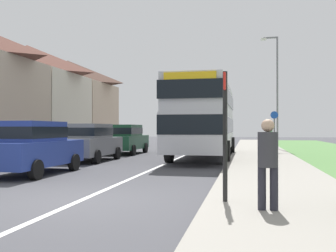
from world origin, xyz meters
name	(u,v)px	position (x,y,z in m)	size (l,w,h in m)	color
ground_plane	(80,201)	(0.00, 0.00, 0.00)	(120.00, 120.00, 0.00)	#424247
lane_marking_centre	(163,165)	(0.00, 8.00, 0.00)	(0.14, 60.00, 0.01)	silver
pavement_near_side	(271,171)	(4.20, 6.00, 0.06)	(3.20, 68.00, 0.12)	gray
double_decker_bus	(204,116)	(1.31, 11.76, 2.14)	(2.80, 10.26, 3.70)	#BCBCC1
parked_car_blue	(31,146)	(-3.54, 3.86, 0.95)	(2.01, 4.00, 1.74)	navy
parked_car_grey	(89,141)	(-3.72, 8.89, 0.94)	(2.00, 4.12, 1.72)	slate
parked_car_dark_green	(125,138)	(-3.62, 13.96, 0.94)	(1.88, 4.17, 1.73)	#19472D
pedestrian_at_stop	(268,160)	(3.76, -0.66, 0.98)	(0.34, 0.34, 1.67)	#23232D
pedestrian_walking_away	(269,138)	(4.61, 13.90, 0.98)	(0.34, 0.34, 1.67)	#23232D
bus_stop_sign	(225,127)	(3.00, -0.02, 1.54)	(0.09, 0.52, 2.60)	black
cycle_route_sign	(274,130)	(5.00, 15.66, 1.43)	(0.44, 0.08, 2.52)	slate
street_lamp_mid	(276,86)	(5.34, 19.09, 4.41)	(1.14, 0.20, 7.72)	slate
house_terrace_far_side	(27,97)	(-12.77, 18.16, 3.89)	(7.70, 19.50, 7.78)	tan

